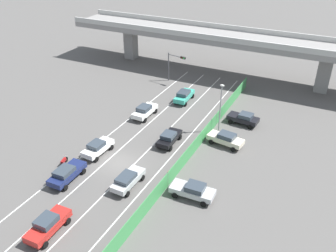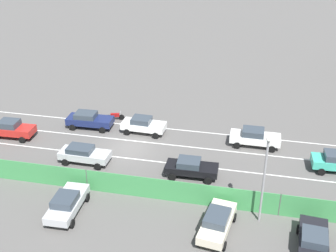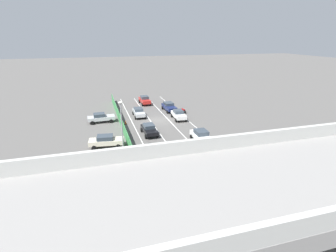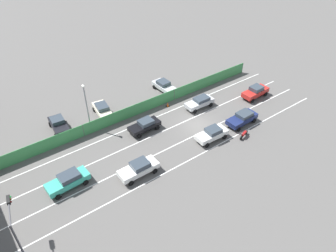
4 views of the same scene
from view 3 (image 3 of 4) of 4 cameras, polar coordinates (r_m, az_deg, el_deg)
ground_plane at (r=45.70m, az=-1.97°, el=1.35°), size 300.00×300.00×0.00m
lane_line_left_edge at (r=41.62m, az=6.60°, el=-0.60°), size 0.14×48.35×0.01m
lane_line_mid_left at (r=40.53m, az=2.41°, el=-1.04°), size 0.14×48.35×0.01m
lane_line_mid_right at (r=39.68m, az=-1.99°, el=-1.49°), size 0.14×48.35×0.01m
lane_line_right_edge at (r=39.07m, az=-6.55°, el=-1.96°), size 0.14×48.35×0.01m
elevated_overpass at (r=16.41m, az=27.79°, el=-11.19°), size 57.74×8.04×8.09m
green_fence at (r=38.49m, az=-9.67°, el=-0.99°), size 0.10×44.45×1.84m
car_sedan_red at (r=56.51m, az=-5.20°, el=5.80°), size 2.11×4.60×1.77m
car_taxi_teal at (r=29.10m, az=7.73°, el=-7.74°), size 2.19×4.77×1.73m
car_hatchback_white at (r=36.19m, az=7.44°, el=-2.19°), size 2.06×4.67×1.70m
car_sedan_black at (r=38.77m, az=-4.21°, el=-0.68°), size 2.08×4.39×1.57m
car_sedan_navy at (r=51.06m, az=0.24°, el=4.37°), size 2.18×4.69×1.65m
car_sedan_white at (r=45.89m, az=2.35°, el=2.60°), size 2.12×4.39×1.65m
car_sedan_silver at (r=47.70m, az=-6.52°, el=3.12°), size 1.98×4.45×1.55m
motorcycle at (r=50.03m, az=3.35°, el=3.48°), size 0.74×1.91×0.93m
parked_wagon_silver at (r=45.63m, az=-14.68°, el=1.85°), size 4.60×2.16×1.62m
parked_sedan_cream at (r=35.33m, az=-13.55°, el=-3.17°), size 4.73×2.45×1.65m
parked_sedan_dark at (r=29.60m, az=-13.70°, el=-7.77°), size 4.36×2.33×1.64m
traffic_light at (r=25.57m, az=23.50°, el=-6.51°), size 3.58×1.00×5.11m
street_lamp at (r=31.67m, az=-10.23°, el=0.71°), size 0.60×0.36×6.81m
traffic_cone at (r=44.00m, az=-9.42°, el=0.76°), size 0.47×0.47×0.62m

